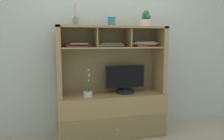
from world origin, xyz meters
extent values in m
cube|color=#A49785|center=(0.00, 0.00, -0.01)|extent=(6.00, 6.00, 0.02)
cube|color=#ADB7B1|center=(0.00, 0.27, 1.40)|extent=(6.00, 0.02, 2.80)
cube|color=#997C4E|center=(0.00, 0.00, 0.30)|extent=(1.49, 0.47, 0.60)
cube|color=olive|center=(0.00, -0.24, 0.17)|extent=(1.43, 0.01, 0.31)
sphere|color=silver|center=(0.00, -0.25, 0.17)|extent=(0.02, 0.02, 0.02)
cube|color=#997C4E|center=(-0.71, 0.00, 1.06)|extent=(0.06, 0.39, 0.93)
cube|color=#997C4E|center=(0.71, 0.00, 1.06)|extent=(0.06, 0.39, 0.93)
cube|color=olive|center=(0.00, 0.19, 1.05)|extent=(1.43, 0.02, 0.90)
cube|color=#997C4E|center=(0.00, 0.00, 1.51)|extent=(1.49, 0.39, 0.03)
cube|color=#997C4E|center=(0.00, 0.00, 1.24)|extent=(1.37, 0.35, 0.02)
cube|color=#997C4E|center=(-0.23, 0.00, 1.38)|extent=(0.02, 0.33, 0.25)
cube|color=#997C4E|center=(0.23, 0.00, 1.38)|extent=(0.02, 0.33, 0.25)
cylinder|color=black|center=(0.19, 0.00, 0.62)|extent=(0.25, 0.25, 0.05)
cylinder|color=black|center=(0.19, 0.00, 0.66)|extent=(0.04, 0.04, 0.03)
cube|color=black|center=(0.19, 0.00, 0.83)|extent=(0.56, 0.03, 0.32)
cube|color=black|center=(0.19, -0.02, 0.83)|extent=(0.53, 0.00, 0.29)
cylinder|color=beige|center=(-0.35, -0.05, 0.63)|extent=(0.13, 0.13, 0.06)
cylinder|color=beige|center=(-0.35, -0.05, 0.60)|extent=(0.15, 0.15, 0.01)
cylinder|color=#4C6B38|center=(-0.35, -0.05, 0.81)|extent=(0.04, 0.03, 0.29)
sphere|color=silver|center=(-0.34, -0.05, 0.81)|extent=(0.02, 0.02, 0.02)
sphere|color=silver|center=(-0.33, -0.06, 0.88)|extent=(0.03, 0.03, 0.03)
sphere|color=silver|center=(-0.34, -0.06, 0.96)|extent=(0.02, 0.02, 0.02)
ellipsoid|color=#317134|center=(-0.33, -0.06, 0.69)|extent=(0.06, 0.08, 0.12)
ellipsoid|color=#317134|center=(-0.33, -0.04, 0.69)|extent=(0.04, 0.05, 0.11)
cube|color=#2F3646|center=(-0.03, 0.01, 1.26)|extent=(0.37, 0.22, 0.01)
cube|color=gold|center=(-0.03, 0.01, 1.28)|extent=(0.36, 0.20, 0.02)
cube|color=#245074|center=(-0.02, 0.02, 1.29)|extent=(0.28, 0.24, 0.01)
cube|color=slate|center=(-0.03, 0.02, 1.30)|extent=(0.36, 0.28, 0.01)
cube|color=maroon|center=(-0.46, 0.00, 1.26)|extent=(0.29, 0.29, 0.01)
cube|color=maroon|center=(-0.46, 0.01, 1.28)|extent=(0.34, 0.19, 0.02)
cube|color=slate|center=(-0.45, 0.01, 1.30)|extent=(0.24, 0.26, 0.02)
cube|color=gold|center=(0.46, 0.03, 1.26)|extent=(0.27, 0.25, 0.01)
cube|color=beige|center=(0.45, 0.02, 1.27)|extent=(0.25, 0.19, 0.01)
cube|color=#A4372D|center=(0.45, 0.02, 1.29)|extent=(0.38, 0.30, 0.02)
cube|color=beige|center=(0.46, 0.01, 1.30)|extent=(0.37, 0.27, 0.01)
cube|color=#3E6D6C|center=(0.45, 0.03, 1.32)|extent=(0.27, 0.24, 0.02)
cylinder|color=slate|center=(-0.48, 0.02, 1.58)|extent=(0.08, 0.08, 0.10)
cylinder|color=slate|center=(-0.48, 0.02, 1.64)|extent=(0.04, 0.04, 0.02)
cylinder|color=tan|center=(-0.48, 0.02, 1.72)|extent=(0.00, 0.02, 0.18)
cylinder|color=tan|center=(-0.48, 0.02, 1.72)|extent=(0.04, 0.03, 0.18)
cylinder|color=tan|center=(-0.48, 0.02, 1.72)|extent=(0.03, 0.01, 0.18)
cylinder|color=tan|center=(-0.49, 0.02, 1.72)|extent=(0.02, 0.03, 0.18)
cylinder|color=tan|center=(-0.49, 0.02, 1.72)|extent=(0.02, 0.03, 0.18)
cylinder|color=tan|center=(-0.48, 0.01, 1.72)|extent=(0.04, 0.01, 0.18)
cylinder|color=tan|center=(-0.48, 0.01, 1.72)|extent=(0.03, 0.02, 0.18)
cylinder|color=beige|center=(0.48, 0.01, 1.58)|extent=(0.15, 0.15, 0.10)
cylinder|color=beige|center=(0.48, 0.01, 1.53)|extent=(0.17, 0.17, 0.01)
ellipsoid|color=#215E34|center=(0.50, 0.01, 1.69)|extent=(0.08, 0.07, 0.13)
ellipsoid|color=#215E34|center=(0.49, 0.03, 1.69)|extent=(0.07, 0.05, 0.08)
ellipsoid|color=#215E34|center=(0.46, 0.03, 1.66)|extent=(0.05, 0.07, 0.08)
ellipsoid|color=#215E34|center=(0.46, 0.01, 1.70)|extent=(0.04, 0.08, 0.09)
ellipsoid|color=#215E34|center=(0.51, -0.03, 1.66)|extent=(0.07, 0.07, 0.06)
cylinder|color=teal|center=(0.00, 0.03, 1.58)|extent=(0.11, 0.11, 0.11)
torus|color=teal|center=(0.00, 0.03, 1.65)|extent=(0.11, 0.11, 0.02)
camera|label=1|loc=(-0.74, -2.98, 1.35)|focal=35.98mm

